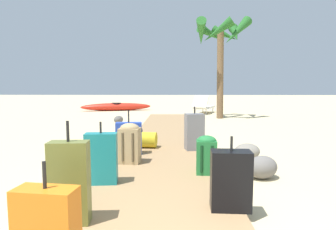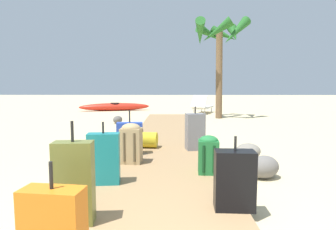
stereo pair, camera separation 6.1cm
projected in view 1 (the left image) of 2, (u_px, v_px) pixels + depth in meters
ground_plane at (166, 155)px, 5.17m from camera, size 60.00×60.00×0.00m
boardwalk at (168, 141)px, 6.21m from camera, size 1.60×10.53×0.08m
backpack_green at (206, 154)px, 3.79m from camera, size 0.28×0.26×0.51m
suitcase_teal at (101, 158)px, 3.40m from camera, size 0.38×0.21×0.74m
suitcase_blue at (129, 138)px, 4.86m from camera, size 0.45×0.23×0.74m
suitcase_black at (231, 180)px, 2.69m from camera, size 0.38×0.22×0.70m
suitcase_olive at (70, 183)px, 2.41m from camera, size 0.33×0.19×0.88m
suitcase_orange at (47, 228)px, 1.84m from camera, size 0.41×0.23×0.70m
backpack_tan at (130, 142)px, 4.31m from camera, size 0.33×0.29×0.60m
duffel_bag_yellow at (138, 139)px, 5.40m from camera, size 0.71×0.36×0.40m
suitcase_grey at (194, 132)px, 5.18m from camera, size 0.36×0.30×0.79m
palm_tree_far_right at (221, 40)px, 10.54m from camera, size 2.08×2.11×3.68m
lounge_chair at (203, 106)px, 12.58m from camera, size 1.14×1.65×0.80m
kayak at (116, 107)px, 13.94m from camera, size 3.40×1.45×0.38m
rock_right_mid at (262, 167)px, 3.84m from camera, size 0.52×0.47×0.31m
rock_right_near at (247, 151)px, 4.87m from camera, size 0.61×0.62×0.26m
rock_left_far at (119, 120)px, 9.34m from camera, size 0.36×0.43×0.25m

